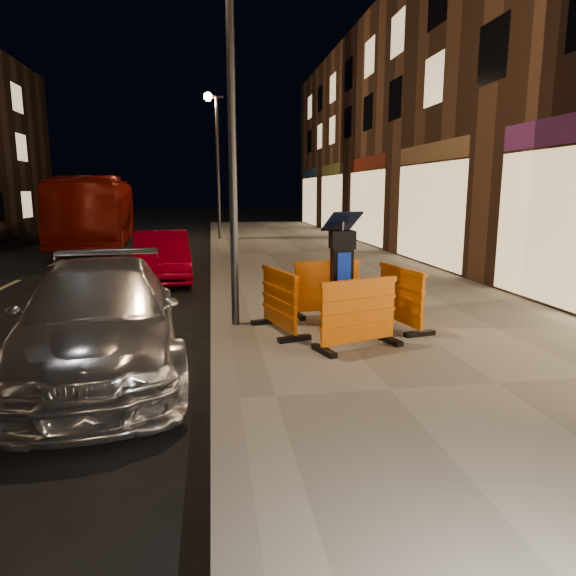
{
  "coord_description": "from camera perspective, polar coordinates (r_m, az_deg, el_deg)",
  "views": [
    {
      "loc": [
        -0.09,
        -5.0,
        2.26
      ],
      "look_at": [
        0.8,
        1.0,
        1.1
      ],
      "focal_mm": 32.0,
      "sensor_mm": 36.0,
      "label": 1
    }
  ],
  "objects": [
    {
      "name": "ground_plane",
      "position": [
        5.49,
        -6.94,
        -13.57
      ],
      "size": [
        120.0,
        120.0,
        0.0
      ],
      "primitive_type": "plane",
      "color": "black",
      "rests_on": "ground"
    },
    {
      "name": "sidewalk",
      "position": [
        6.27,
        22.12,
        -10.39
      ],
      "size": [
        6.0,
        60.0,
        0.15
      ],
      "primitive_type": "cube",
      "color": "gray",
      "rests_on": "ground"
    },
    {
      "name": "kerb",
      "position": [
        5.46,
        -6.96,
        -12.85
      ],
      "size": [
        0.3,
        60.0,
        0.15
      ],
      "primitive_type": "cube",
      "color": "slate",
      "rests_on": "ground"
    },
    {
      "name": "parking_kiosk",
      "position": [
        7.79,
        5.97,
        1.44
      ],
      "size": [
        0.65,
        0.65,
        1.7
      ],
      "primitive_type": "cube",
      "rotation": [
        0.0,
        0.0,
        0.24
      ],
      "color": "black",
      "rests_on": "sidewalk"
    },
    {
      "name": "barrier_front",
      "position": [
        6.97,
        7.84,
        -2.87
      ],
      "size": [
        1.31,
        0.87,
        0.95
      ],
      "primitive_type": "cube",
      "rotation": [
        0.0,
        0.0,
        0.33
      ],
      "color": "orange",
      "rests_on": "sidewalk"
    },
    {
      "name": "barrier_back",
      "position": [
        8.76,
        4.39,
        0.02
      ],
      "size": [
        1.29,
        0.72,
        0.95
      ],
      "primitive_type": "cube",
      "rotation": [
        0.0,
        0.0,
        0.19
      ],
      "color": "orange",
      "rests_on": "sidewalk"
    },
    {
      "name": "barrier_kerbside",
      "position": [
        7.68,
        -0.97,
        -1.48
      ],
      "size": [
        0.82,
        1.31,
        0.95
      ],
      "primitive_type": "cube",
      "rotation": [
        0.0,
        0.0,
        1.85
      ],
      "color": "orange",
      "rests_on": "sidewalk"
    },
    {
      "name": "barrier_bldgside",
      "position": [
        8.14,
        12.41,
        -1.03
      ],
      "size": [
        0.74,
        1.29,
        0.95
      ],
      "primitive_type": "cube",
      "rotation": [
        0.0,
        0.0,
        1.78
      ],
      "color": "orange",
      "rests_on": "sidewalk"
    },
    {
      "name": "car_silver",
      "position": [
        7.06,
        -19.8,
        -8.53
      ],
      "size": [
        2.47,
        4.86,
        1.35
      ],
      "primitive_type": "imported",
      "rotation": [
        0.0,
        0.0,
        0.13
      ],
      "color": "silver",
      "rests_on": "ground"
    },
    {
      "name": "car_red",
      "position": [
        13.45,
        -13.74,
        0.82
      ],
      "size": [
        1.69,
        3.89,
        1.25
      ],
      "primitive_type": "imported",
      "rotation": [
        0.0,
        0.0,
        0.1
      ],
      "color": "maroon",
      "rests_on": "ground"
    },
    {
      "name": "bus_doubledecker",
      "position": [
        22.89,
        -20.25,
        4.47
      ],
      "size": [
        3.22,
        10.23,
        2.8
      ],
      "primitive_type": "imported",
      "rotation": [
        0.0,
        0.0,
        0.09
      ],
      "color": "#921207",
      "rests_on": "ground"
    },
    {
      "name": "street_lamp_mid",
      "position": [
        8.06,
        -6.24,
        17.09
      ],
      "size": [
        0.12,
        0.12,
        6.0
      ],
      "primitive_type": "cylinder",
      "color": "#3F3F44",
      "rests_on": "sidewalk"
    },
    {
      "name": "street_lamp_far",
      "position": [
        23.02,
        -7.78,
        12.92
      ],
      "size": [
        0.12,
        0.12,
        6.0
      ],
      "primitive_type": "cylinder",
      "color": "#3F3F44",
      "rests_on": "sidewalk"
    }
  ]
}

